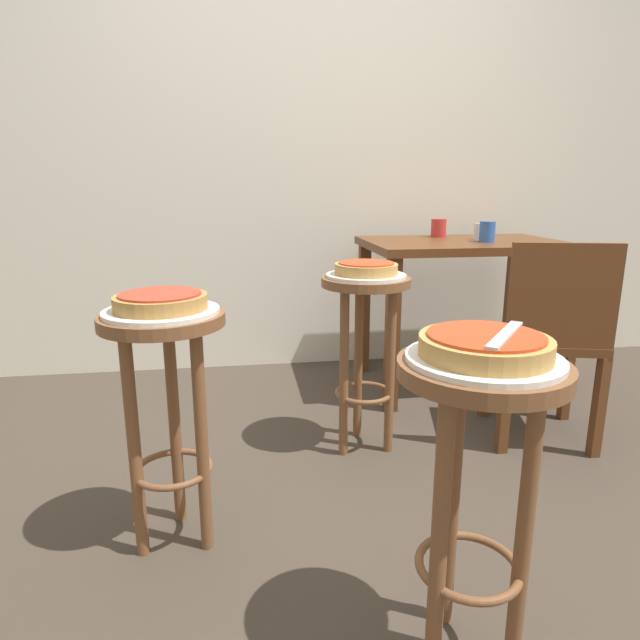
{
  "coord_description": "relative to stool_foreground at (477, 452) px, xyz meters",
  "views": [
    {
      "loc": [
        -0.44,
        -1.54,
        1.05
      ],
      "look_at": [
        -0.19,
        0.11,
        0.64
      ],
      "focal_mm": 30.42,
      "sensor_mm": 36.0,
      "label": 1
    }
  ],
  "objects": [
    {
      "name": "pizza_server_knife",
      "position": [
        0.03,
        -0.02,
        0.26
      ],
      "size": [
        0.16,
        0.19,
        0.01
      ],
      "primitive_type": "cube",
      "rotation": [
        0.0,
        0.0,
        0.88
      ],
      "color": "silver",
      "rests_on": "pizza_foreground"
    },
    {
      "name": "back_wall",
      "position": [
        -0.04,
        2.22,
        0.99
      ],
      "size": [
        6.0,
        0.1,
        3.0
      ],
      "primitive_type": "cube",
      "color": "silver",
      "rests_on": "ground_plane"
    },
    {
      "name": "stool_leftside",
      "position": [
        0.01,
        1.04,
        0.0
      ],
      "size": [
        0.35,
        0.35,
        0.71
      ],
      "color": "brown",
      "rests_on": "ground_plane"
    },
    {
      "name": "cup_far_edge",
      "position": [
        0.61,
        1.88,
        0.32
      ],
      "size": [
        0.08,
        0.08,
        0.1
      ],
      "primitive_type": "cylinder",
      "color": "red",
      "rests_on": "dining_table"
    },
    {
      "name": "pizza_leftside",
      "position": [
        0.01,
        1.04,
        0.23
      ],
      "size": [
        0.24,
        0.24,
        0.05
      ],
      "color": "tan",
      "rests_on": "serving_plate_leftside"
    },
    {
      "name": "condiment_shaker",
      "position": [
        0.75,
        1.69,
        0.31
      ],
      "size": [
        0.04,
        0.04,
        0.09
      ],
      "primitive_type": "cylinder",
      "color": "white",
      "rests_on": "dining_table"
    },
    {
      "name": "pizza_foreground",
      "position": [
        -0.0,
        0.0,
        0.23
      ],
      "size": [
        0.26,
        0.26,
        0.05
      ],
      "color": "tan",
      "rests_on": "serving_plate_foreground"
    },
    {
      "name": "serving_plate_foreground",
      "position": [
        0.0,
        0.0,
        0.2
      ],
      "size": [
        0.31,
        0.31,
        0.01
      ],
      "primitive_type": "cylinder",
      "color": "white",
      "rests_on": "stool_foreground"
    },
    {
      "name": "cup_near_edge",
      "position": [
        0.75,
        1.59,
        0.32
      ],
      "size": [
        0.08,
        0.08,
        0.1
      ],
      "primitive_type": "cylinder",
      "color": "#3360B2",
      "rests_on": "dining_table"
    },
    {
      "name": "stool_middle",
      "position": [
        -0.69,
        0.53,
        0.0
      ],
      "size": [
        0.35,
        0.35,
        0.71
      ],
      "color": "brown",
      "rests_on": "ground_plane"
    },
    {
      "name": "stool_foreground",
      "position": [
        0.0,
        0.0,
        0.0
      ],
      "size": [
        0.35,
        0.35,
        0.71
      ],
      "color": "brown",
      "rests_on": "ground_plane"
    },
    {
      "name": "serving_plate_middle",
      "position": [
        -0.69,
        0.53,
        0.2
      ],
      "size": [
        0.32,
        0.32,
        0.01
      ],
      "primitive_type": "cylinder",
      "color": "white",
      "rests_on": "stool_middle"
    },
    {
      "name": "wooden_chair",
      "position": [
        0.75,
        0.98,
        -0.05
      ],
      "size": [
        0.49,
        0.49,
        0.85
      ],
      "color": "#5B3319",
      "rests_on": "ground_plane"
    },
    {
      "name": "dining_table",
      "position": [
        0.67,
        1.68,
        0.14
      ],
      "size": [
        1.0,
        0.68,
        0.78
      ],
      "color": "#5B3319",
      "rests_on": "ground_plane"
    },
    {
      "name": "ground_plane",
      "position": [
        -0.04,
        0.57,
        -0.51
      ],
      "size": [
        6.0,
        6.0,
        0.0
      ],
      "primitive_type": "plane",
      "color": "#42382D"
    },
    {
      "name": "pizza_middle",
      "position": [
        -0.69,
        0.53,
        0.23
      ],
      "size": [
        0.25,
        0.25,
        0.05
      ],
      "color": "#B78442",
      "rests_on": "serving_plate_middle"
    },
    {
      "name": "serving_plate_leftside",
      "position": [
        0.01,
        1.04,
        0.2
      ],
      "size": [
        0.31,
        0.31,
        0.01
      ],
      "primitive_type": "cylinder",
      "color": "silver",
      "rests_on": "stool_leftside"
    }
  ]
}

